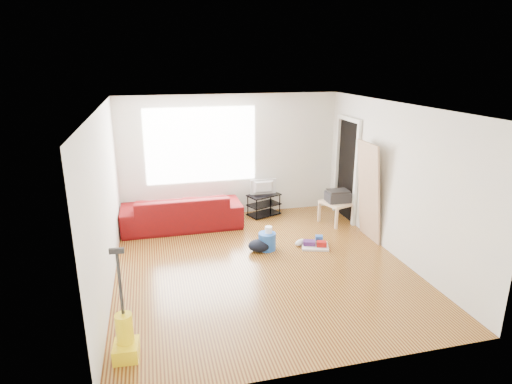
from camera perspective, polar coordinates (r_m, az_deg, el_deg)
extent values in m
cube|color=#4F220E|center=(6.93, 0.70, -9.71)|extent=(4.50, 5.00, 0.01)
cube|color=white|center=(6.21, 0.79, 11.33)|extent=(4.50, 5.00, 0.01)
cube|color=silver|center=(8.82, -3.41, 4.82)|extent=(4.50, 0.01, 2.50)
cube|color=silver|center=(4.25, 9.46, -9.33)|extent=(4.50, 0.01, 2.50)
cube|color=silver|center=(6.30, -19.47, -1.23)|extent=(0.01, 5.00, 2.50)
cube|color=silver|center=(7.34, 17.99, 1.46)|extent=(0.01, 5.00, 2.50)
cube|color=white|center=(8.67, -7.33, 6.17)|extent=(2.20, 0.01, 1.50)
cube|color=white|center=(8.43, 13.20, 2.06)|extent=(0.06, 0.08, 2.00)
cube|color=white|center=(9.21, 10.69, 3.49)|extent=(0.06, 0.08, 2.00)
cube|color=white|center=(8.63, 12.32, 9.51)|extent=(0.06, 0.98, 0.08)
cube|color=black|center=(8.83, 12.09, 2.82)|extent=(0.01, 0.86, 1.98)
imported|color=#45090C|center=(8.53, -9.75, -4.62)|extent=(2.29, 0.89, 0.67)
cube|color=black|center=(9.04, 1.04, -2.92)|extent=(0.75, 0.59, 0.02)
cube|color=black|center=(8.97, 1.05, -1.68)|extent=(0.75, 0.59, 0.02)
cube|color=black|center=(8.90, 1.06, -0.41)|extent=(0.75, 0.59, 0.02)
cylinder|color=black|center=(8.68, 0.07, -2.37)|extent=(0.02, 0.02, 0.45)
cylinder|color=black|center=(8.93, -1.10, -1.82)|extent=(0.02, 0.02, 0.45)
cylinder|color=black|center=(9.03, 3.18, -1.63)|extent=(0.02, 0.02, 0.45)
cylinder|color=black|center=(9.26, 1.96, -1.12)|extent=(0.02, 0.02, 0.45)
imported|color=black|center=(8.85, 1.06, 0.63)|extent=(0.55, 0.07, 0.31)
cube|color=#C7B18E|center=(8.66, 10.81, -1.39)|extent=(0.69, 0.69, 0.05)
cube|color=#C7B18E|center=(8.40, 10.66, -3.58)|extent=(0.05, 0.05, 0.40)
cube|color=#C7B18E|center=(8.74, 8.43, -2.64)|extent=(0.05, 0.05, 0.40)
cube|color=#C7B18E|center=(8.73, 13.03, -2.92)|extent=(0.05, 0.05, 0.40)
cube|color=#C7B18E|center=(9.06, 10.79, -2.04)|extent=(0.05, 0.05, 0.40)
cube|color=black|center=(8.62, 10.86, -0.63)|extent=(0.46, 0.35, 0.19)
cube|color=black|center=(8.59, 10.90, 0.12)|extent=(0.41, 0.31, 0.04)
cylinder|color=blue|center=(7.47, 1.48, -7.64)|extent=(0.36, 0.36, 0.30)
cylinder|color=white|center=(7.40, 1.67, -6.13)|extent=(0.12, 0.12, 0.11)
cube|color=silver|center=(7.61, 7.86, -7.16)|extent=(0.55, 0.49, 0.04)
cube|color=#9E110F|center=(7.55, 8.74, -6.85)|extent=(0.19, 0.15, 0.09)
cube|color=#411D5A|center=(7.59, 7.11, -6.72)|extent=(0.24, 0.20, 0.07)
cube|color=#2858B5|center=(7.69, 8.40, -6.23)|extent=(0.16, 0.14, 0.13)
ellipsoid|color=black|center=(7.39, 0.44, -7.89)|extent=(0.42, 0.35, 0.21)
ellipsoid|color=silver|center=(7.64, 5.92, -6.69)|extent=(0.28, 0.23, 0.11)
ellipsoid|color=silver|center=(7.66, 7.42, -6.70)|extent=(0.26, 0.12, 0.11)
cube|color=yellow|center=(5.20, -16.90, -19.56)|extent=(0.29, 0.32, 0.17)
cylinder|color=yellow|center=(5.09, -17.14, -16.96)|extent=(0.19, 0.19, 0.33)
cylinder|color=black|center=(4.85, -17.67, -11.62)|extent=(0.03, 0.03, 0.71)
cube|color=black|center=(4.68, -18.10, -7.47)|extent=(0.15, 0.05, 0.06)
cube|color=#A77E5D|center=(8.16, 14.34, -5.98)|extent=(0.22, 0.72, 1.79)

